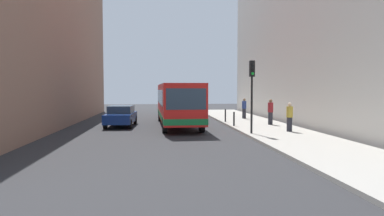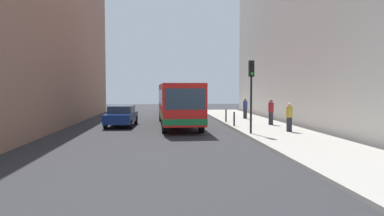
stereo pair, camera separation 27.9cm
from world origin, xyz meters
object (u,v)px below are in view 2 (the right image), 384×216
Objects in this scene: bollard_near at (234,119)px; pedestrian_mid_sidewalk at (271,112)px; car_beside_bus at (122,115)px; pedestrian_near_signal at (289,117)px; pedestrian_far_sidewalk at (245,108)px; bus at (178,102)px; bollard_mid at (226,116)px; car_behind_bus at (174,108)px; traffic_light at (251,83)px.

pedestrian_mid_sidewalk is at bearing 11.05° from bollard_near.
pedestrian_near_signal is (10.34, -5.16, 0.22)m from car_beside_bus.
car_beside_bus is at bearing 173.56° from pedestrian_far_sidewalk.
pedestrian_mid_sidewalk is (0.16, 3.90, 0.05)m from pedestrian_near_signal.
bollard_mid is (3.75, 1.18, -1.10)m from bus.
pedestrian_near_signal is 9.09m from pedestrian_far_sidewalk.
car_behind_bus is at bearing -111.21° from car_beside_bus.
traffic_light is at bearing -88.57° from bollard_near.
bollard_near is 4.26m from pedestrian_near_signal.
pedestrian_far_sidewalk reaches higher than bollard_mid.
car_behind_bus is 4.76× the size of bollard_mid.
traffic_light is 2.39× the size of pedestrian_far_sidewalk.
pedestrian_far_sidewalk reaches higher than car_behind_bus.
bollard_mid is at bearing -164.04° from bus.
car_beside_bus is 4.72× the size of bollard_near.
car_behind_bus is 2.63× the size of pedestrian_far_sidewalk.
pedestrian_far_sidewalk is at bearing 92.58° from pedestrian_near_signal.
bus reaches higher than bollard_near.
bollard_near is 0.53× the size of pedestrian_mid_sidewalk.
pedestrian_far_sidewalk is at bearing 51.61° from bollard_mid.
car_beside_bus and car_behind_bus have the same top height.
bus reaches higher than pedestrian_far_sidewalk.
car_beside_bus is 2.62× the size of pedestrian_near_signal.
bollard_mid is 6.84m from pedestrian_near_signal.
car_behind_bus is at bearing 113.78° from pedestrian_near_signal.
pedestrian_mid_sidewalk reaches higher than pedestrian_far_sidewalk.
bus is at bearing 163.25° from pedestrian_mid_sidewalk.
bollard_mid is at bearing -168.60° from car_beside_bus.
pedestrian_mid_sidewalk is at bearing 176.03° from car_beside_bus.
traffic_light is at bearing 108.38° from car_behind_bus.
bus is 6.16× the size of pedestrian_mid_sidewalk.
pedestrian_far_sidewalk reaches higher than pedestrian_near_signal.
traffic_light is 7.37m from bollard_mid.
pedestrian_far_sidewalk is at bearing 77.92° from traffic_light.
bollard_mid is 0.55× the size of pedestrian_near_signal.
car_behind_bus is (0.06, 9.13, -0.94)m from bus.
pedestrian_near_signal reaches higher than bollard_near.
pedestrian_mid_sidewalk is (2.74, -2.42, 0.43)m from bollard_mid.
bus is 8.18m from pedestrian_near_signal.
traffic_light reaches higher than bollard_mid.
pedestrian_near_signal reaches higher than car_behind_bus.
bus is at bearing -177.37° from car_beside_bus.
pedestrian_near_signal is at bearing 156.35° from car_beside_bus.
car_beside_bus reaches higher than bollard_mid.
pedestrian_near_signal is at bearing -67.83° from bollard_mid.
pedestrian_mid_sidewalk is at bearing 125.91° from car_behind_bus.
pedestrian_near_signal is 3.90m from pedestrian_mid_sidewalk.
bus is 4.08m from bollard_mid.
car_behind_bus is 15.56m from traffic_light.
pedestrian_mid_sidewalk is (2.74, 0.53, 0.43)m from bollard_near.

